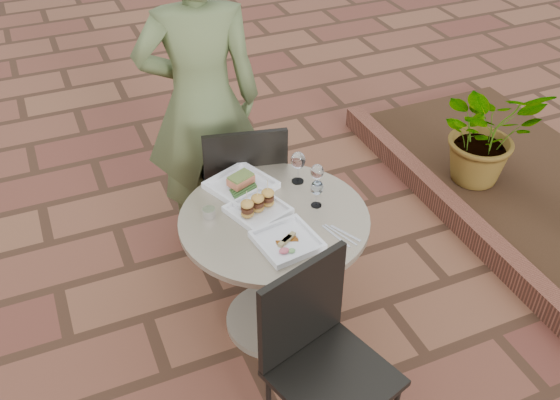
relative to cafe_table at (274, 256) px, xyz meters
name	(u,v)px	position (x,y,z in m)	size (l,w,h in m)	color
ground	(246,349)	(-0.21, -0.11, -0.48)	(60.00, 60.00, 0.00)	brown
cafe_table	(274,256)	(0.00, 0.00, 0.00)	(0.90, 0.90, 0.73)	gray
chair_far	(244,182)	(0.05, 0.55, 0.07)	(0.52, 0.52, 0.93)	black
chair_near	(319,348)	(-0.08, -0.65, 0.07)	(0.55, 0.55, 0.93)	black
diner	(201,103)	(-0.08, 0.84, 0.44)	(0.68, 0.44, 1.85)	#4C5B32
plate_salmon	(241,185)	(-0.06, 0.27, 0.27)	(0.37, 0.37, 0.08)	white
plate_sliders	(258,207)	(-0.06, 0.06, 0.28)	(0.31, 0.31, 0.16)	white
plate_tuna	(287,241)	(-0.02, -0.20, 0.26)	(0.29, 0.29, 0.03)	white
wine_glass_right	(317,188)	(0.22, 0.00, 0.35)	(0.06, 0.06, 0.14)	white
wine_glass_mid	(298,161)	(0.22, 0.22, 0.37)	(0.07, 0.07, 0.17)	white
wine_glass_far	(317,173)	(0.27, 0.11, 0.35)	(0.07, 0.07, 0.15)	white
steel_ramekin	(209,213)	(-0.28, 0.12, 0.27)	(0.06, 0.06, 0.04)	silver
cutlery_set	(341,235)	(0.23, -0.24, 0.25)	(0.09, 0.20, 0.00)	silver
planter_curb	(468,226)	(1.39, 0.19, -0.41)	(0.12, 3.00, 0.15)	brown
mulch_bed	(554,204)	(2.09, 0.19, -0.45)	(1.30, 3.00, 0.06)	black
potted_plant_a	(486,132)	(1.78, 0.62, -0.06)	(0.66, 0.57, 0.73)	#33662D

